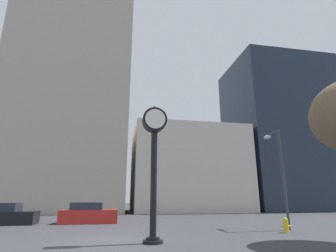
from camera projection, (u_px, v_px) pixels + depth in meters
name	position (u px, v px, depth m)	size (l,w,h in m)	color
ground_plane	(108.00, 241.00, 10.49)	(200.00, 200.00, 0.00)	#38383D
building_tall_tower	(73.00, 98.00, 36.11)	(15.07, 12.00, 29.94)	#ADA393
building_storefront_row	(186.00, 170.00, 36.34)	(14.67, 12.00, 10.84)	beige
building_glass_modern	(279.00, 134.00, 40.53)	(13.91, 12.00, 22.55)	#1E2838
street_clock	(154.00, 151.00, 10.84)	(1.03, 0.78, 5.50)	black
car_black	(1.00, 215.00, 17.02)	(4.25, 1.93, 1.37)	black
car_red	(89.00, 214.00, 18.14)	(3.85, 1.94, 1.38)	red
fire_hydrant_near	(286.00, 225.00, 13.08)	(0.55, 0.24, 0.72)	yellow
street_lamp_right	(277.00, 161.00, 15.38)	(0.36, 1.57, 5.59)	#38383D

